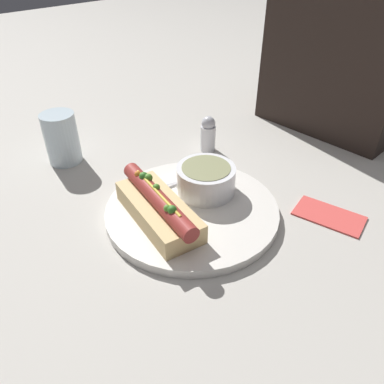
% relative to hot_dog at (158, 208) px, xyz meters
% --- Properties ---
extents(ground_plane, '(4.00, 4.00, 0.00)m').
position_rel_hot_dog_xyz_m(ground_plane, '(0.01, 0.06, -0.04)').
color(ground_plane, '#BCB7AD').
extents(dinner_plate, '(0.29, 0.29, 0.02)m').
position_rel_hot_dog_xyz_m(dinner_plate, '(0.01, 0.06, -0.03)').
color(dinner_plate, white).
rests_on(dinner_plate, ground_plane).
extents(hot_dog, '(0.20, 0.11, 0.06)m').
position_rel_hot_dog_xyz_m(hot_dog, '(0.00, 0.00, 0.00)').
color(hot_dog, '#E5C17F').
rests_on(hot_dog, dinner_plate).
extents(soup_bowl, '(0.10, 0.10, 0.05)m').
position_rel_hot_dog_xyz_m(soup_bowl, '(-0.00, 0.11, 0.00)').
color(soup_bowl, white).
rests_on(soup_bowl, dinner_plate).
extents(spoon, '(0.05, 0.15, 0.01)m').
position_rel_hot_dog_xyz_m(spoon, '(-0.05, 0.10, -0.02)').
color(spoon, '#B7B7BC').
rests_on(spoon, dinner_plate).
extents(drinking_glass, '(0.07, 0.07, 0.11)m').
position_rel_hot_dog_xyz_m(drinking_glass, '(-0.30, -0.01, 0.01)').
color(drinking_glass, silver).
rests_on(drinking_glass, ground_plane).
extents(napkin, '(0.12, 0.09, 0.01)m').
position_rel_hot_dog_xyz_m(napkin, '(0.18, 0.23, -0.04)').
color(napkin, '#E04C47').
rests_on(napkin, ground_plane).
extents(salt_shaker, '(0.03, 0.03, 0.08)m').
position_rel_hot_dog_xyz_m(salt_shaker, '(-0.13, 0.24, -0.00)').
color(salt_shaker, silver).
rests_on(salt_shaker, ground_plane).
extents(seated_diner, '(0.32, 0.14, 0.49)m').
position_rel_hot_dog_xyz_m(seated_diner, '(-0.01, 0.53, 0.17)').
color(seated_diner, '#2D231E').
rests_on(seated_diner, ground_plane).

